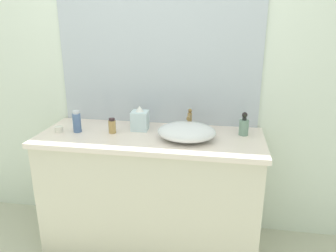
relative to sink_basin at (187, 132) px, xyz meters
name	(u,v)px	position (x,y,z in m)	size (l,w,h in m)	color
bathroom_wall_rear	(150,65)	(-0.32, 0.39, 0.38)	(6.00, 0.06, 2.60)	silver
vanity_counter	(151,191)	(-0.26, 0.05, -0.49)	(1.55, 0.60, 0.87)	beige
wall_mirror_panel	(158,56)	(-0.26, 0.35, 0.45)	(1.49, 0.01, 1.01)	#B2BCC6
sink_basin	(187,132)	(0.00, 0.00, 0.00)	(0.39, 0.31, 0.11)	silver
faucet	(189,119)	(0.00, 0.17, 0.04)	(0.03, 0.13, 0.16)	olive
soap_dispenser	(244,126)	(0.38, 0.16, 0.01)	(0.06, 0.06, 0.16)	gray
lotion_bottle	(77,122)	(-0.78, 0.03, 0.02)	(0.06, 0.06, 0.15)	#4D6A98
perfume_bottle	(112,126)	(-0.53, 0.05, 0.00)	(0.05, 0.05, 0.11)	tan
tissue_box	(140,120)	(-0.35, 0.15, 0.02)	(0.12, 0.12, 0.18)	silver
candle_jar	(59,129)	(-0.91, 0.00, -0.04)	(0.06, 0.06, 0.04)	silver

